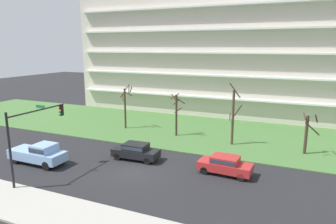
% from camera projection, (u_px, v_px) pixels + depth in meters
% --- Properties ---
extents(ground, '(160.00, 160.00, 0.00)m').
position_uv_depth(ground, '(135.00, 171.00, 26.28)').
color(ground, '#232326').
extents(sidewalk_curb_near, '(80.00, 4.00, 0.15)m').
position_uv_depth(sidewalk_curb_near, '(71.00, 217.00, 19.10)').
color(sidewalk_curb_near, '#ADA89E').
rests_on(sidewalk_curb_near, ground).
extents(grass_lawn_strip, '(80.00, 16.00, 0.08)m').
position_uv_depth(grass_lawn_strip, '(190.00, 131.00, 38.81)').
color(grass_lawn_strip, '#477238').
rests_on(grass_lawn_strip, ground).
extents(apartment_building, '(45.18, 11.60, 19.14)m').
position_uv_depth(apartment_building, '(219.00, 52.00, 48.75)').
color(apartment_building, beige).
rests_on(apartment_building, ground).
extents(tree_far_left, '(1.97, 2.00, 5.86)m').
position_uv_depth(tree_far_left, '(126.00, 105.00, 39.28)').
color(tree_far_left, '#423023').
rests_on(tree_far_left, ground).
extents(tree_left, '(1.84, 1.83, 5.12)m').
position_uv_depth(tree_left, '(176.00, 113.00, 36.02)').
color(tree_left, '#423023').
rests_on(tree_left, ground).
extents(tree_center, '(1.37, 1.76, 6.81)m').
position_uv_depth(tree_center, '(233.00, 116.00, 32.59)').
color(tree_center, '#4C3828').
rests_on(tree_center, ground).
extents(tree_right, '(1.67, 1.86, 4.31)m').
position_uv_depth(tree_right, '(307.00, 133.00, 29.84)').
color(tree_right, '#423023').
rests_on(tree_right, ground).
extents(pickup_blue_near_left, '(5.40, 2.00, 1.95)m').
position_uv_depth(pickup_blue_near_left, '(39.00, 153.00, 27.70)').
color(pickup_blue_near_left, '#8CB2E0').
rests_on(pickup_blue_near_left, ground).
extents(sedan_black_center_left, '(4.48, 2.00, 1.57)m').
position_uv_depth(sedan_black_center_left, '(136.00, 151.00, 28.85)').
color(sedan_black_center_left, black).
rests_on(sedan_black_center_left, ground).
extents(sedan_red_center_right, '(4.48, 2.02, 1.57)m').
position_uv_depth(sedan_red_center_right, '(225.00, 164.00, 25.51)').
color(sedan_red_center_right, '#B22828').
rests_on(sedan_red_center_right, ground).
extents(traffic_signal_mast, '(0.90, 5.82, 5.89)m').
position_uv_depth(traffic_signal_mast, '(31.00, 130.00, 23.93)').
color(traffic_signal_mast, black).
rests_on(traffic_signal_mast, ground).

